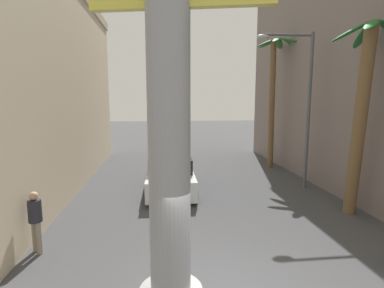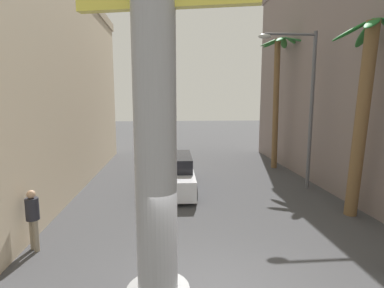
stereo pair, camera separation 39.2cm
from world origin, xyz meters
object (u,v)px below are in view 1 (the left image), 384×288
palm_tree_near_right (363,105)px  pedestrian_curb_left (35,217)px  palm_tree_mid_right (274,87)px  neon_sign_pole (168,12)px  street_lamp (301,95)px  car_lead (170,173)px

palm_tree_near_right → pedestrian_curb_left: bearing=-171.6°
pedestrian_curb_left → palm_tree_mid_right: bearing=42.2°
neon_sign_pole → street_lamp: (6.12, 7.92, -1.15)m
neon_sign_pole → palm_tree_mid_right: (6.44, 11.93, -0.61)m
neon_sign_pole → palm_tree_mid_right: bearing=61.6°
palm_tree_near_right → palm_tree_mid_right: bearing=91.3°
pedestrian_curb_left → palm_tree_near_right: bearing=8.4°
palm_tree_mid_right → car_lead: bearing=-150.0°
car_lead → street_lamp: bearing=-4.5°
street_lamp → car_lead: (-5.81, 0.46, -3.48)m
street_lamp → palm_tree_near_right: size_ratio=1.04×
palm_tree_near_right → car_lead: bearing=148.1°
street_lamp → palm_tree_near_right: (0.49, -3.46, -0.36)m
car_lead → palm_tree_near_right: bearing=-31.9°
neon_sign_pole → car_lead: neon_sign_pole is taller
street_lamp → pedestrian_curb_left: size_ratio=4.14×
neon_sign_pole → street_lamp: neon_sign_pole is taller
palm_tree_near_right → pedestrian_curb_left: palm_tree_near_right is taller
neon_sign_pole → car_lead: size_ratio=2.18×
neon_sign_pole → pedestrian_curb_left: 6.31m
pedestrian_curb_left → neon_sign_pole: bearing=-41.0°
neon_sign_pole → pedestrian_curb_left: size_ratio=6.67×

